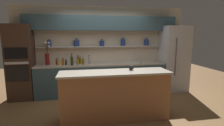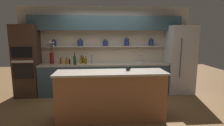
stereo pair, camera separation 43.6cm
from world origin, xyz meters
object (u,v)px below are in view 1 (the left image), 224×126
at_px(bottle_spirit_0, 89,60).
at_px(oven_tower, 21,62).
at_px(bottle_spirit_4, 78,60).
at_px(bottle_oil_3, 78,61).
at_px(bottle_sauce_5, 57,62).
at_px(bottle_wine_1, 72,61).
at_px(bottle_sauce_11, 66,62).
at_px(bottle_oil_9, 83,61).
at_px(sink_fixture, 137,62).
at_px(bottle_sauce_7, 63,63).
at_px(bottle_oil_2, 80,61).
at_px(bottle_spirit_6, 72,61).
at_px(coffee_mug, 131,68).
at_px(bottle_oil_10, 58,62).
at_px(refrigerator, 174,59).
at_px(flower_vase, 47,57).
at_px(bottle_sauce_8, 63,62).

bearing_deg(bottle_spirit_0, oven_tower, 179.38).
relative_size(oven_tower, bottle_spirit_4, 8.43).
distance_m(bottle_oil_3, bottle_sauce_5, 0.61).
bearing_deg(bottle_wine_1, bottle_spirit_0, 17.76).
relative_size(oven_tower, bottle_sauce_11, 12.58).
bearing_deg(bottle_oil_9, bottle_sauce_5, 171.55).
distance_m(sink_fixture, bottle_oil_9, 1.63).
distance_m(oven_tower, bottle_oil_9, 1.67).
bearing_deg(bottle_oil_9, bottle_sauce_7, -175.72).
relative_size(bottle_oil_2, bottle_sauce_5, 1.28).
height_order(bottle_spirit_6, coffee_mug, bottle_spirit_6).
bearing_deg(bottle_spirit_0, bottle_sauce_7, -174.52).
relative_size(bottle_wine_1, bottle_oil_3, 1.51).
height_order(sink_fixture, bottle_oil_10, sink_fixture).
bearing_deg(bottle_spirit_6, bottle_wine_1, -85.34).
height_order(refrigerator, bottle_spirit_0, refrigerator).
relative_size(oven_tower, bottle_sauce_5, 12.16).
height_order(refrigerator, bottle_oil_9, refrigerator).
xyz_separation_m(oven_tower, bottle_oil_10, (0.98, -0.05, -0.02)).
bearing_deg(bottle_oil_3, bottle_sauce_11, 176.58).
xyz_separation_m(oven_tower, bottle_sauce_5, (0.92, 0.06, -0.03)).
xyz_separation_m(bottle_sauce_5, bottle_spirit_6, (0.43, -0.07, 0.02)).
bearing_deg(sink_fixture, flower_vase, 179.10).
bearing_deg(bottle_spirit_0, bottle_oil_3, -175.66).
bearing_deg(refrigerator, bottle_oil_9, -179.75).
bearing_deg(bottle_oil_2, bottle_oil_10, -167.04).
xyz_separation_m(oven_tower, bottle_sauce_11, (1.19, -0.02, -0.03)).
bearing_deg(refrigerator, flower_vase, 178.65).
bearing_deg(bottle_wine_1, bottle_sauce_7, 162.06).
relative_size(refrigerator, bottle_oil_10, 9.60).
distance_m(bottle_spirit_6, bottle_oil_10, 0.38).
bearing_deg(flower_vase, bottle_oil_2, 2.29).
bearing_deg(bottle_oil_3, bottle_spirit_6, 167.31).
bearing_deg(coffee_mug, flower_vase, 140.73).
bearing_deg(bottle_spirit_4, bottle_sauce_5, -169.84).
relative_size(bottle_sauce_5, bottle_spirit_6, 0.72).
relative_size(sink_fixture, coffee_mug, 2.99).
xyz_separation_m(refrigerator, bottle_spirit_0, (-2.65, 0.02, 0.02)).
distance_m(oven_tower, sink_fixture, 3.30).
bearing_deg(refrigerator, oven_tower, 179.53).
distance_m(flower_vase, bottle_sauce_8, 0.45).
bearing_deg(oven_tower, bottle_oil_3, -1.67).
relative_size(bottle_oil_2, bottle_oil_3, 0.96).
distance_m(bottle_sauce_7, bottle_sauce_8, 0.16).
xyz_separation_m(sink_fixture, bottle_oil_2, (-1.71, 0.08, 0.06)).
xyz_separation_m(sink_fixture, coffee_mug, (-0.65, -1.56, 0.12)).
distance_m(bottle_wine_1, bottle_spirit_6, 0.17).
distance_m(oven_tower, bottle_sauce_8, 1.11).
bearing_deg(bottle_oil_10, refrigerator, 0.25).
bearing_deg(flower_vase, bottle_spirit_4, 7.86).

